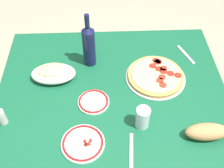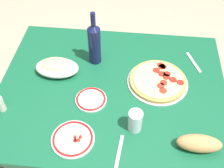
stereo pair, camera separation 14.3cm
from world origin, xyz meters
TOP-DOWN VIEW (x-y plane):
  - ground_plane at (0.00, 0.00)m, footprint 8.00×8.00m
  - dining_table at (0.00, 0.00)m, footprint 1.21×0.96m
  - pepperoni_pizza at (0.24, 0.06)m, footprint 0.33×0.33m
  - baked_pasta_dish at (-0.31, 0.08)m, footprint 0.24×0.15m
  - wine_bottle at (-0.12, 0.20)m, footprint 0.07×0.07m
  - water_glass at (0.13, -0.24)m, footprint 0.07×0.07m
  - side_plate_near at (-0.10, -0.10)m, footprint 0.16×0.16m
  - side_plate_far at (-0.14, -0.33)m, footprint 0.20×0.20m
  - bread_loaf at (0.42, -0.31)m, footprint 0.20×0.08m
  - spice_shaker at (-0.53, -0.20)m, footprint 0.04×0.04m
  - fork_left at (0.45, 0.24)m, footprint 0.08×0.16m
  - fork_right at (0.07, -0.37)m, footprint 0.03×0.17m

SIDE VIEW (x-z plane):
  - ground_plane at x=0.00m, z-range 0.00..0.00m
  - dining_table at x=0.00m, z-range 0.25..0.98m
  - fork_left at x=0.45m, z-range 0.73..0.73m
  - fork_right at x=0.07m, z-range 0.73..0.73m
  - side_plate_near at x=-0.10m, z-range 0.73..0.75m
  - side_plate_far at x=-0.14m, z-range 0.73..0.75m
  - pepperoni_pizza at x=0.24m, z-range 0.73..0.76m
  - bread_loaf at x=0.42m, z-range 0.73..0.81m
  - baked_pasta_dish at x=-0.31m, z-range 0.73..0.81m
  - spice_shaker at x=-0.53m, z-range 0.73..0.82m
  - water_glass at x=0.13m, z-range 0.73..0.84m
  - wine_bottle at x=-0.12m, z-range 0.70..1.03m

